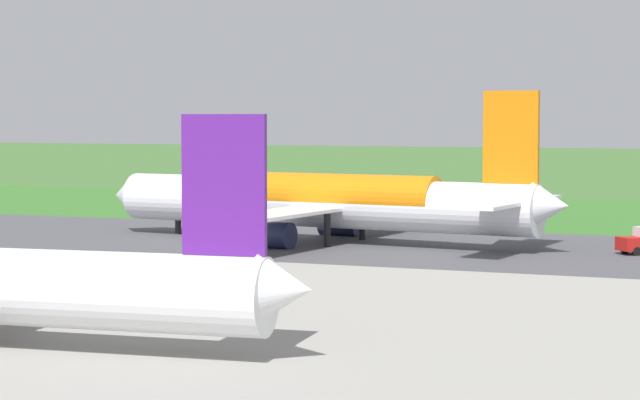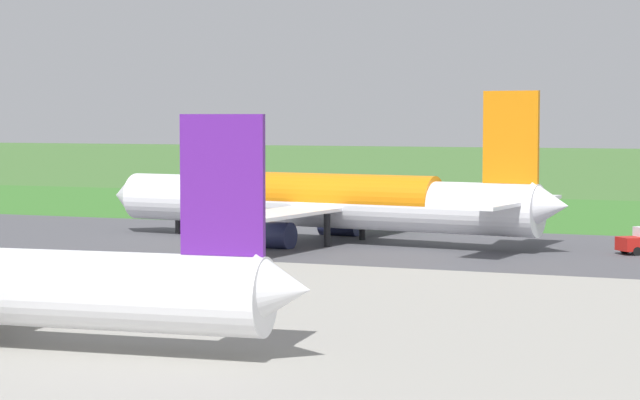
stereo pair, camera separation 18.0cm
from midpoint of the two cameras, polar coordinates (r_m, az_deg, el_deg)
The scene contains 6 objects.
ground_plane at distance 129.31m, azimuth 1.42°, elevation -2.03°, with size 800.00×800.00×0.00m, color #3D662D.
runway_asphalt at distance 129.31m, azimuth 1.42°, elevation -2.01°, with size 600.00×36.58×0.06m, color #47474C.
grass_verge_foreground at distance 164.76m, azimuth 5.98°, elevation -0.77°, with size 600.00×80.00×0.04m, color #346B27.
airliner_main at distance 129.97m, azimuth 0.19°, elevation -0.07°, with size 54.13×44.40×15.88m.
no_stopping_sign at distance 168.37m, azimuth 1.20°, elevation -0.07°, with size 0.60×0.10×2.91m.
traffic_cone_orange at distance 171.60m, azimuth -0.42°, elevation -0.47°, with size 0.40×0.40×0.55m, color orange.
Camera 2 is at (-45.00, 120.50, 13.32)m, focal length 69.27 mm.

